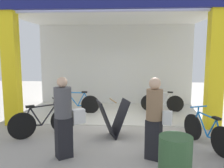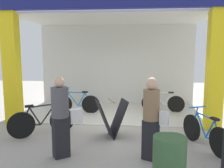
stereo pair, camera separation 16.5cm
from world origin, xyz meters
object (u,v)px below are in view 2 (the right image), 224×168
bicycle_parked_0 (205,133)px  pedestrian_1 (62,116)px  bicycle_parked_1 (42,121)px  sandwich_board_sign (111,118)px  bicycle_inside_1 (163,103)px  trash_bin (169,166)px  pedestrian_3 (151,118)px  bicycle_inside_0 (77,103)px

bicycle_parked_0 → pedestrian_1: size_ratio=0.92×
bicycle_parked_1 → pedestrian_1: bearing=-52.9°
bicycle_parked_1 → sandwich_board_sign: bearing=1.6°
bicycle_inside_1 → trash_bin: bearing=-96.5°
sandwich_board_sign → pedestrian_1: size_ratio=0.58×
pedestrian_3 → trash_bin: 1.27m
bicycle_parked_0 → pedestrian_3: bearing=-153.0°
bicycle_inside_0 → bicycle_parked_1: bearing=-99.7°
bicycle_inside_0 → bicycle_inside_1: bicycle_inside_0 is taller
bicycle_inside_1 → pedestrian_1: 4.70m
bicycle_parked_1 → pedestrian_3: size_ratio=0.89×
bicycle_parked_0 → bicycle_parked_1: 4.01m
pedestrian_1 → trash_bin: size_ratio=1.82×
pedestrian_1 → trash_bin: (2.00, -1.16, -0.41)m
bicycle_parked_1 → trash_bin: bearing=-39.0°
pedestrian_3 → bicycle_inside_1: bearing=79.1°
sandwich_board_sign → pedestrian_3: bearing=-52.8°
bicycle_inside_0 → bicycle_parked_1: (-0.38, -2.25, 0.02)m
pedestrian_3 → bicycle_inside_0: bearing=124.5°
bicycle_inside_0 → trash_bin: bearing=-61.3°
sandwich_board_sign → bicycle_inside_0: bearing=123.0°
bicycle_parked_0 → bicycle_parked_1: (-3.97, 0.51, 0.02)m
bicycle_inside_1 → pedestrian_1: (-2.57, -3.89, 0.53)m
bicycle_inside_0 → sandwich_board_sign: sandwich_board_sign is taller
trash_bin → sandwich_board_sign: bearing=114.3°
bicycle_inside_0 → sandwich_board_sign: 2.63m
bicycle_parked_1 → trash_bin: size_ratio=1.61×
pedestrian_1 → bicycle_parked_0: bearing=12.3°
pedestrian_1 → pedestrian_3: 1.83m
bicycle_parked_1 → pedestrian_3: bearing=-22.9°
bicycle_inside_0 → bicycle_parked_1: 2.29m
bicycle_parked_0 → pedestrian_1: pedestrian_1 is taller
bicycle_inside_0 → bicycle_parked_1: bicycle_parked_1 is taller
bicycle_inside_1 → bicycle_parked_1: bearing=-142.0°
bicycle_inside_1 → sandwich_board_sign: 3.14m
bicycle_inside_1 → pedestrian_1: size_ratio=0.92×
sandwich_board_sign → pedestrian_1: bearing=-126.8°
bicycle_inside_1 → trash_bin: (-0.57, -5.05, 0.12)m
bicycle_inside_1 → pedestrian_1: pedestrian_1 is taller
pedestrian_1 → trash_bin: 2.35m
bicycle_inside_0 → pedestrian_1: pedestrian_1 is taller
bicycle_parked_0 → trash_bin: bearing=-120.6°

